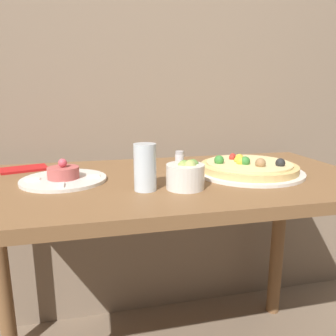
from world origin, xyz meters
The scene contains 8 objects.
back_wall centered at (0.00, 0.78, 1.30)m, with size 8.00×0.05×2.60m.
dining_table centered at (0.00, 0.33, 0.66)m, with size 1.31×0.66×0.78m.
pizza_plate centered at (0.28, 0.32, 0.80)m, with size 0.36×0.36×0.06m.
tartare_plate centered at (-0.32, 0.36, 0.79)m, with size 0.26×0.26×0.07m.
small_bowl centered at (0.03, 0.20, 0.82)m, with size 0.11×0.11×0.08m.
drinking_glass centered at (-0.09, 0.21, 0.84)m, with size 0.06×0.06×0.13m.
napkin centered at (-0.47, 0.55, 0.78)m, with size 0.17×0.13×0.01m.
salt_shaker centered at (0.06, 0.40, 0.81)m, with size 0.03×0.03×0.07m.
Camera 1 is at (-0.23, -0.66, 1.04)m, focal length 35.00 mm.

